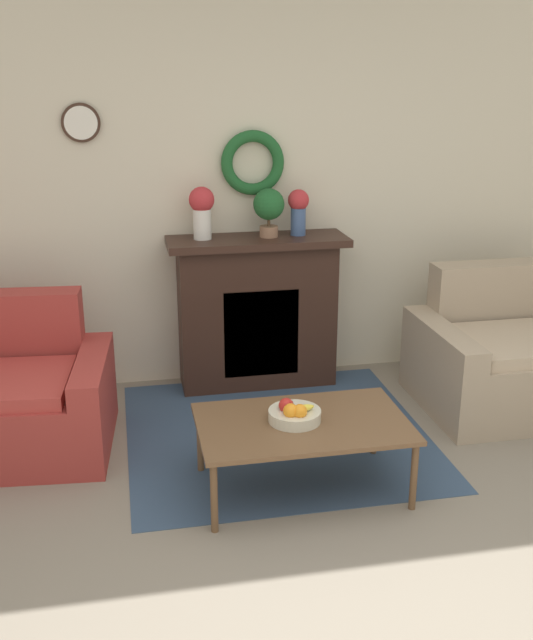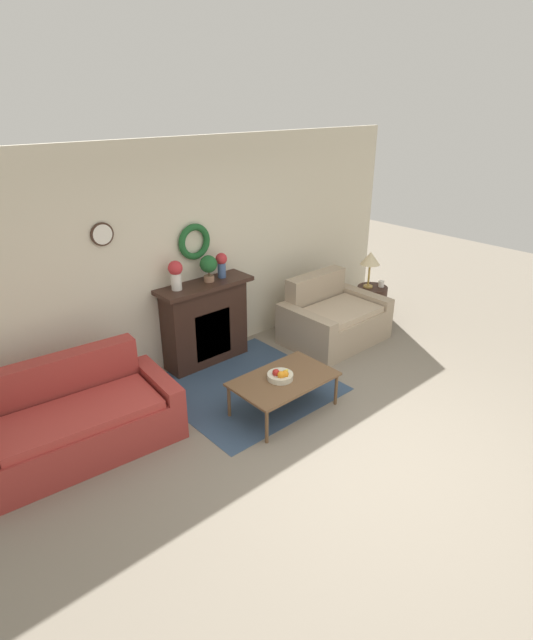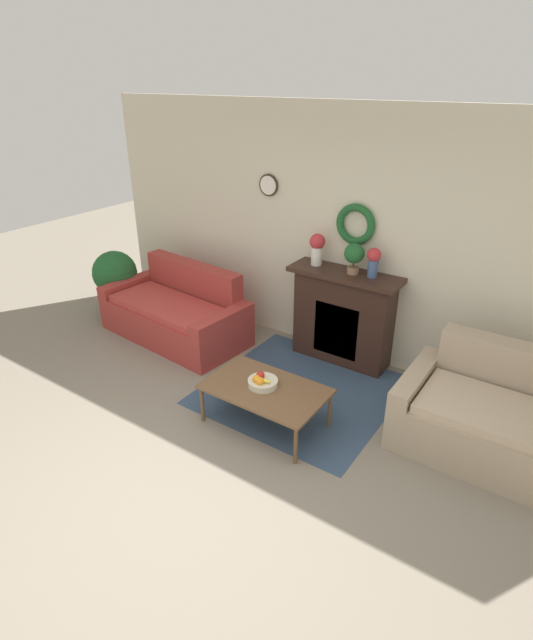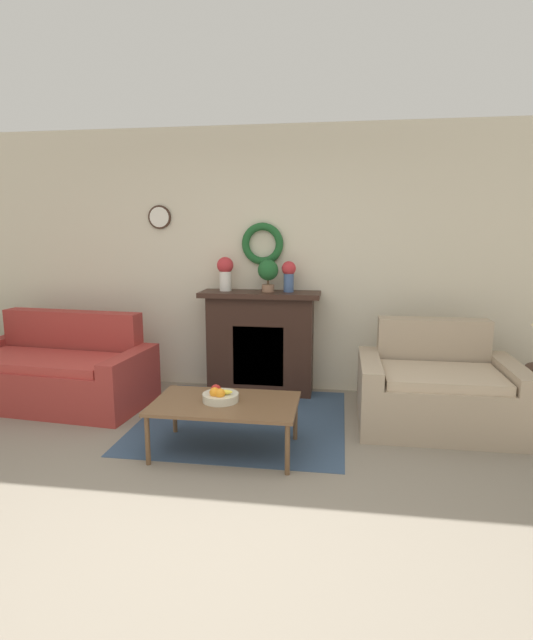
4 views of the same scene
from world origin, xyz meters
The scene contains 10 objects.
ground_plane centered at (0.00, 0.00, 0.00)m, with size 16.00×16.00×0.00m, color gray.
floor_rug centered at (-0.05, 1.76, 0.00)m, with size 1.80×1.77×0.01m.
wall_back centered at (0.00, 2.78, 1.35)m, with size 6.80×0.14×2.70m.
fireplace centered at (-0.01, 2.57, 0.53)m, with size 1.21×0.41×1.06m.
loveseat_right centered at (1.64, 1.92, 0.31)m, with size 1.33×0.96×0.88m.
coffee_table centered at (-0.05, 1.12, 0.36)m, with size 1.09×0.67×0.39m.
fruit_bowl centered at (-0.09, 1.13, 0.44)m, with size 0.27×0.27×0.12m.
vase_on_mantel_left centered at (-0.38, 2.58, 1.26)m, with size 0.17×0.17×0.34m.
vase_on_mantel_right centered at (0.27, 2.58, 1.24)m, with size 0.14×0.14×0.31m.
potted_plant_on_mantel centered at (0.07, 2.56, 1.25)m, with size 0.21×0.21×0.32m.
Camera 1 is at (-0.91, -2.27, 2.12)m, focal length 42.00 mm.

